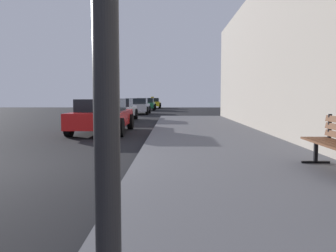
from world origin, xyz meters
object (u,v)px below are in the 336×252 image
car_red (103,116)px  car_yellow (153,103)px  car_white (118,110)px  car_green (146,104)px  car_silver (137,106)px

car_red → car_yellow: bearing=89.7°
car_white → car_green: same height
car_green → car_yellow: size_ratio=0.95×
car_white → car_green: size_ratio=1.01×
car_white → car_green: bearing=88.9°
car_silver → car_green: bearing=89.7°
car_green → car_silver: bearing=-90.3°
car_red → car_green: same height
car_yellow → car_red: bearing=-90.3°
car_red → car_silver: size_ratio=1.12×
car_red → car_green: size_ratio=1.11×
car_red → car_silver: 14.69m
car_red → car_white: (-0.45, 6.74, -0.00)m
car_white → car_green: 16.52m
car_silver → car_white: bearing=-91.9°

